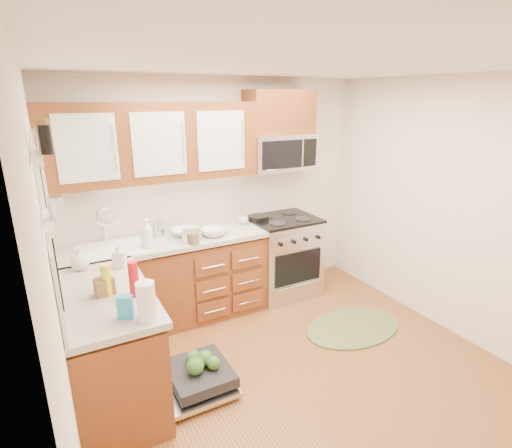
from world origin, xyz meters
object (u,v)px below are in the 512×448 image
bowl_a (186,232)px  cup (243,220)px  skillet (259,217)px  paper_towel_roll (146,301)px  upper_cabinets (154,142)px  dishwasher (195,379)px  rug (353,327)px  stock_pot (192,237)px  cutting_board (213,231)px  bowl_b (214,232)px  microwave (280,152)px  sink (113,261)px  range (283,256)px

bowl_a → cup: cup is taller
skillet → paper_towel_roll: size_ratio=0.88×
upper_cabinets → skillet: bearing=-2.4°
dishwasher → paper_towel_roll: 1.07m
rug → stock_pot: size_ratio=5.46×
cutting_board → bowl_b: bowl_b is taller
upper_cabinets → microwave: 1.42m
stock_pot → bowl_a: 0.25m
microwave → bowl_b: (-0.93, -0.24, -0.73)m
bowl_b → microwave: bearing=14.6°
cutting_board → rug: bearing=-43.2°
sink → dishwasher: sink is taller
bowl_a → cup: 0.70m
cutting_board → bowl_a: (-0.29, 0.05, 0.02)m
upper_cabinets → range: bearing=-5.9°
bowl_a → bowl_b: size_ratio=1.09×
skillet → bowl_b: (-0.65, -0.22, -0.01)m
cup → microwave: bearing=2.4°
rug → bowl_b: 1.75m
sink → rug: size_ratio=0.58×
bowl_a → stock_pot: bearing=-94.5°
stock_pot → bowl_a: size_ratio=0.69×
upper_cabinets → cup: upper_cabinets is taller
bowl_b → bowl_a: bearing=146.8°
upper_cabinets → dishwasher: upper_cabinets is taller
sink → paper_towel_roll: 1.44m
dishwasher → rug: size_ratio=0.66×
cup → paper_towel_roll: bearing=-133.5°
range → paper_towel_roll: paper_towel_roll is taller
dishwasher → range: bearing=36.3°
dishwasher → bowl_a: (0.36, 1.17, 0.86)m
sink → cutting_board: (1.04, 0.00, 0.14)m
upper_cabinets → stock_pot: upper_cabinets is taller
sink → bowl_b: 1.02m
sink → bowl_b: (1.00, -0.11, 0.17)m
upper_cabinets → microwave: upper_cabinets is taller
dishwasher → cutting_board: size_ratio=2.28×
range → bowl_b: bearing=-172.5°
microwave → cup: (-0.48, -0.02, -0.73)m
paper_towel_roll → bowl_b: size_ratio=1.00×
microwave → paper_towel_roll: 2.56m
bowl_a → bowl_b: 0.30m
skillet → paper_towel_roll: (-1.65, -1.53, 0.08)m
upper_cabinets → sink: 1.21m
sink → cutting_board: 1.05m
sink → cup: (1.45, 0.11, 0.17)m
stock_pot → cup: (0.72, 0.31, -0.01)m
microwave → stock_pot: microwave is taller
rug → paper_towel_roll: bearing=-169.8°
stock_pot → cup: bearing=23.4°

